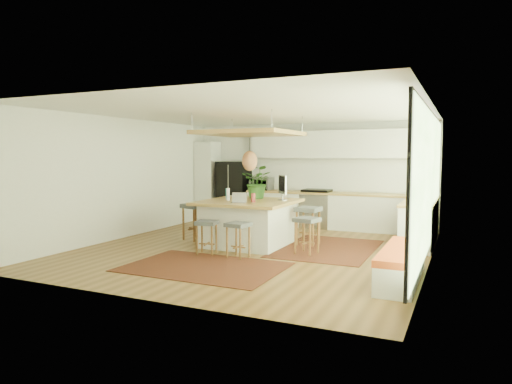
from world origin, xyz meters
The scene contains 34 objects.
floor centered at (0.00, 0.00, 0.00)m, with size 7.00×7.00×0.00m, color brown.
ceiling centered at (0.00, 0.00, 2.70)m, with size 7.00×7.00×0.00m, color white.
wall_back centered at (0.00, 3.50, 1.35)m, with size 6.50×6.50×0.00m, color silver.
wall_front centered at (0.00, -3.50, 1.35)m, with size 6.50×6.50×0.00m, color silver.
wall_left centered at (-3.25, 0.00, 1.35)m, with size 7.00×7.00×0.00m, color silver.
wall_right centered at (3.25, 0.00, 1.35)m, with size 7.00×7.00×0.00m, color silver.
window_wall centered at (3.22, 0.00, 1.40)m, with size 0.10×6.20×2.60m, color black, non-canonical shape.
pantry centered at (-2.95, 3.18, 1.12)m, with size 0.55×0.60×2.25m, color silver.
back_counter_base centered at (0.55, 3.18, 0.44)m, with size 4.20×0.60×0.88m, color silver.
back_counter_top centered at (0.55, 3.18, 0.90)m, with size 4.24×0.64×0.05m, color olive.
backsplash centered at (0.55, 3.48, 1.35)m, with size 4.20×0.02×0.80m, color white.
upper_cabinets centered at (0.55, 3.32, 2.15)m, with size 4.20×0.34×0.70m, color silver.
range centered at (0.30, 3.18, 0.50)m, with size 0.76×0.62×1.00m, color #A5A5AA, non-canonical shape.
right_counter_base centered at (2.93, 2.00, 0.44)m, with size 0.60×2.50×0.88m, color silver.
right_counter_top centered at (2.93, 2.00, 0.90)m, with size 0.64×2.54×0.05m, color olive.
window_bench centered at (2.95, -1.20, 0.25)m, with size 0.52×2.00×0.50m, color silver, non-canonical shape.
ceiling_panel centered at (-0.30, 0.40, 2.05)m, with size 1.86×1.86×0.80m, color olive, non-canonical shape.
rug_near centered at (-0.15, -1.69, 0.01)m, with size 2.60×1.80×0.01m, color black.
rug_right centered at (1.31, 0.66, 0.01)m, with size 1.80×2.60×0.01m, color black.
fridge centered at (-2.11, 3.20, 0.93)m, with size 0.84×0.66×1.69m, color black, non-canonical shape.
island centered at (-0.31, 0.36, 0.47)m, with size 1.85×1.85×0.93m, color olive, non-canonical shape.
stool_near_left centered at (-0.63, -0.80, 0.35)m, with size 0.38×0.38×0.64m, color #43474A, non-canonical shape.
stool_near_right centered at (0.05, -0.82, 0.35)m, with size 0.38×0.38×0.65m, color #43474A, non-canonical shape.
stool_right_front centered at (1.08, 0.00, 0.35)m, with size 0.41×0.41×0.70m, color #43474A, non-canonical shape.
stool_right_back centered at (0.82, 0.88, 0.35)m, with size 0.47×0.47×0.79m, color #43474A, non-canonical shape.
stool_left_side centered at (-1.63, 0.39, 0.35)m, with size 0.47×0.47×0.80m, color #43474A, non-canonical shape.
laptop centered at (-0.27, -0.17, 1.05)m, with size 0.29×0.31×0.22m, color #A5A5AA, non-canonical shape.
monitor centered at (0.31, 0.71, 1.19)m, with size 0.57×0.20×0.53m, color #A5A5AA, non-canonical shape.
microwave centered at (-1.25, 3.13, 1.13)m, with size 0.61×0.34×0.41m, color #A5A5AA.
island_plant centered at (-0.31, 0.85, 1.21)m, with size 0.65×0.72×0.57m, color #1E4C19.
island_bowl centered at (-0.85, 0.84, 0.95)m, with size 0.19×0.19×0.05m, color silver.
island_bottle_0 centered at (-0.86, 0.46, 1.03)m, with size 0.07×0.07×0.19m, color #33A8CF.
island_bottle_1 centered at (-0.71, 0.21, 1.03)m, with size 0.07×0.07×0.19m, color white.
island_bottle_2 centered at (-0.06, 0.06, 1.03)m, with size 0.07×0.07×0.19m, color maroon.
Camera 1 is at (3.76, -8.15, 1.86)m, focal length 32.09 mm.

